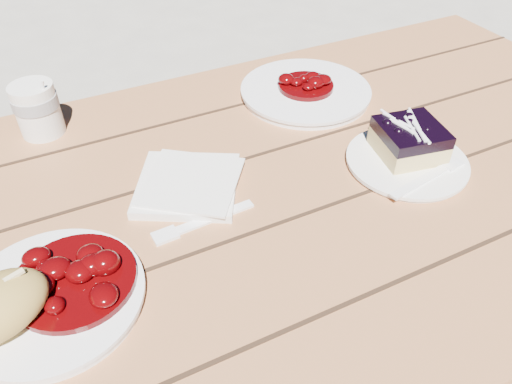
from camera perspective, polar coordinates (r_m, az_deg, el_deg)
name	(u,v)px	position (r m, az deg, el deg)	size (l,w,h in m)	color
picnic_table	(136,305)	(0.84, -13.55, -12.49)	(2.00, 1.55, 0.75)	brown
main_plate	(53,299)	(0.66, -22.22, -11.27)	(0.22, 0.22, 0.02)	white
goulash_stew	(71,272)	(0.64, -20.36, -8.58)	(0.15, 0.15, 0.04)	#470204
dessert_plate	(407,162)	(0.85, 16.83, 3.28)	(0.19, 0.19, 0.01)	white
blueberry_cake	(409,140)	(0.85, 17.12, 5.73)	(0.11, 0.11, 0.06)	#D6BE74
fork_dessert	(420,181)	(0.81, 18.28, 1.17)	(0.03, 0.16, 0.01)	white
coffee_cup	(37,110)	(0.95, -23.71, 8.63)	(0.07, 0.07, 0.09)	white
napkin_stack	(188,185)	(0.78, -7.83, 0.81)	(0.15, 0.15, 0.01)	white
fork_table	(214,217)	(0.72, -4.84, -2.88)	(0.03, 0.16, 0.01)	white
second_plate	(305,92)	(1.01, 5.67, 11.31)	(0.25, 0.25, 0.02)	white
second_stew	(306,79)	(0.99, 5.78, 12.76)	(0.11, 0.11, 0.04)	#470204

